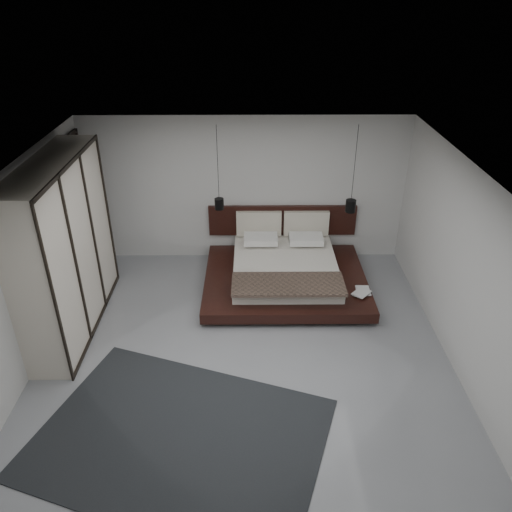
{
  "coord_description": "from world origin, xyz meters",
  "views": [
    {
      "loc": [
        0.12,
        -5.79,
        4.9
      ],
      "look_at": [
        0.18,
        1.2,
        0.98
      ],
      "focal_mm": 35.0,
      "sensor_mm": 36.0,
      "label": 1
    }
  ],
  "objects_px": {
    "pendant_right": "(351,206)",
    "wardrobe": "(64,249)",
    "lattice_screen": "(81,207)",
    "pendant_left": "(219,203)",
    "bed": "(285,270)",
    "rug": "(180,438)"
  },
  "relations": [
    {
      "from": "wardrobe",
      "to": "rug",
      "type": "height_order",
      "value": "wardrobe"
    },
    {
      "from": "wardrobe",
      "to": "rug",
      "type": "xyz_separation_m",
      "value": [
        1.93,
        -2.37,
        -1.34
      ]
    },
    {
      "from": "lattice_screen",
      "to": "bed",
      "type": "bearing_deg",
      "value": -8.47
    },
    {
      "from": "lattice_screen",
      "to": "rug",
      "type": "bearing_deg",
      "value": -61.54
    },
    {
      "from": "pendant_right",
      "to": "wardrobe",
      "type": "xyz_separation_m",
      "value": [
        -4.57,
        -1.57,
        -0.01
      ]
    },
    {
      "from": "wardrobe",
      "to": "rug",
      "type": "bearing_deg",
      "value": -50.78
    },
    {
      "from": "bed",
      "to": "pendant_right",
      "type": "xyz_separation_m",
      "value": [
        1.17,
        0.45,
        1.06
      ]
    },
    {
      "from": "wardrobe",
      "to": "bed",
      "type": "bearing_deg",
      "value": 18.13
    },
    {
      "from": "lattice_screen",
      "to": "pendant_right",
      "type": "xyz_separation_m",
      "value": [
        4.83,
        -0.09,
        0.05
      ]
    },
    {
      "from": "bed",
      "to": "rug",
      "type": "relative_size",
      "value": 0.84
    },
    {
      "from": "pendant_left",
      "to": "pendant_right",
      "type": "bearing_deg",
      "value": 0.0
    },
    {
      "from": "pendant_right",
      "to": "pendant_left",
      "type": "bearing_deg",
      "value": 180.0
    },
    {
      "from": "lattice_screen",
      "to": "bed",
      "type": "relative_size",
      "value": 0.91
    },
    {
      "from": "pendant_left",
      "to": "rug",
      "type": "bearing_deg",
      "value": -94.47
    },
    {
      "from": "bed",
      "to": "pendant_right",
      "type": "height_order",
      "value": "pendant_right"
    },
    {
      "from": "lattice_screen",
      "to": "bed",
      "type": "height_order",
      "value": "lattice_screen"
    },
    {
      "from": "lattice_screen",
      "to": "pendant_left",
      "type": "bearing_deg",
      "value": -2.09
    },
    {
      "from": "pendant_left",
      "to": "rug",
      "type": "xyz_separation_m",
      "value": [
        -0.31,
        -3.94,
        -1.4
      ]
    },
    {
      "from": "lattice_screen",
      "to": "bed",
      "type": "distance_m",
      "value": 3.83
    },
    {
      "from": "pendant_left",
      "to": "rug",
      "type": "relative_size",
      "value": 0.44
    },
    {
      "from": "bed",
      "to": "pendant_right",
      "type": "bearing_deg",
      "value": 21.25
    },
    {
      "from": "lattice_screen",
      "to": "pendant_left",
      "type": "relative_size",
      "value": 1.73
    }
  ]
}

